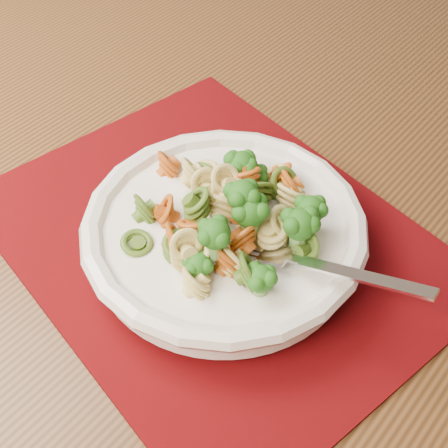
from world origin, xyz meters
The scene contains 5 objects.
dining_table centered at (0.36, 0.70, 0.67)m, with size 1.50×1.05×0.78m.
placemat centered at (0.32, 0.59, 0.78)m, with size 0.42×0.32×0.00m, color #500307.
pasta_bowl centered at (0.34, 0.58, 0.81)m, with size 0.25×0.25×0.05m.
pasta_broccoli_heap centered at (0.34, 0.58, 0.83)m, with size 0.21×0.21×0.06m, color #D4C268, non-canonical shape.
fork centered at (0.39, 0.57, 0.83)m, with size 0.19×0.02×0.01m, color silver, non-canonical shape.
Camera 1 is at (0.54, 0.27, 1.22)m, focal length 50.00 mm.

